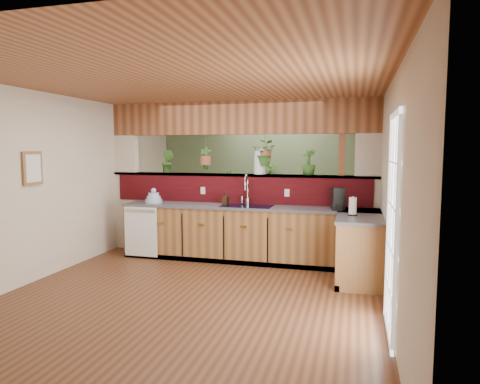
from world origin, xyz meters
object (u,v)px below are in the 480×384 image
(faucet, at_px, (247,188))
(soap_dispenser, at_px, (226,199))
(glass_jar, at_px, (260,161))
(dish_stack, at_px, (154,198))
(shelving_console, at_px, (256,210))
(coffee_maker, at_px, (338,200))
(paper_towel, at_px, (353,207))

(faucet, xyz_separation_m, soap_dispenser, (-0.33, -0.10, -0.17))
(glass_jar, bearing_deg, dish_stack, -167.20)
(soap_dispenser, bearing_deg, dish_stack, -176.50)
(dish_stack, bearing_deg, soap_dispenser, 3.50)
(shelving_console, bearing_deg, coffee_maker, -55.66)
(faucet, bearing_deg, coffee_maker, -8.25)
(soap_dispenser, relative_size, glass_jar, 0.45)
(coffee_maker, xyz_separation_m, paper_towel, (0.22, -0.51, -0.03))
(shelving_console, bearing_deg, soap_dispenser, -93.10)
(paper_towel, height_order, glass_jar, glass_jar)
(coffee_maker, xyz_separation_m, shelving_console, (-1.81, 2.34, -0.55))
(paper_towel, distance_m, glass_jar, 1.88)
(faucet, height_order, shelving_console, faucet)
(dish_stack, xyz_separation_m, shelving_console, (1.24, 2.30, -0.48))
(paper_towel, xyz_separation_m, glass_jar, (-1.52, 0.95, 0.59))
(dish_stack, relative_size, glass_jar, 0.67)
(faucet, bearing_deg, glass_jar, 52.61)
(soap_dispenser, xyz_separation_m, paper_towel, (2.02, -0.62, 0.02))
(faucet, distance_m, soap_dispenser, 0.38)
(dish_stack, distance_m, soap_dispenser, 1.25)
(faucet, relative_size, dish_stack, 1.74)
(glass_jar, distance_m, shelving_console, 2.26)
(soap_dispenser, xyz_separation_m, glass_jar, (0.50, 0.32, 0.61))
(coffee_maker, relative_size, paper_towel, 1.25)
(soap_dispenser, xyz_separation_m, shelving_console, (-0.01, 2.22, -0.50))
(dish_stack, height_order, soap_dispenser, dish_stack)
(dish_stack, bearing_deg, shelving_console, 61.65)
(paper_towel, bearing_deg, soap_dispenser, 162.80)
(coffee_maker, bearing_deg, soap_dispenser, 163.96)
(paper_towel, relative_size, shelving_console, 0.19)
(coffee_maker, height_order, paper_towel, coffee_maker)
(dish_stack, height_order, paper_towel, paper_towel)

